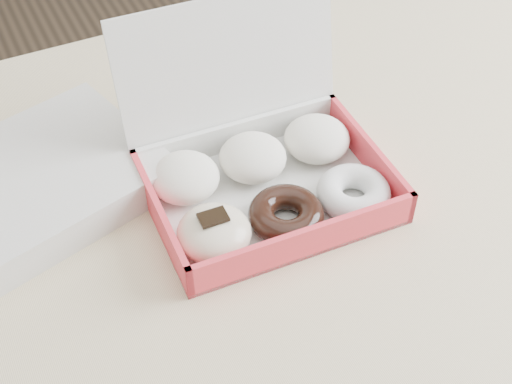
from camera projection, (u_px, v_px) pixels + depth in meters
name	position (u px, v px, depth m)	size (l,w,h in m)	color
table	(310.00, 193.00, 1.02)	(1.20, 0.80, 0.75)	tan
donut_box	(261.00, 172.00, 0.88)	(0.30, 0.27, 0.21)	silver
newspapers	(41.00, 181.00, 0.89)	(0.28, 0.22, 0.04)	white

